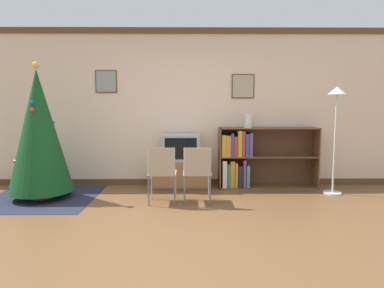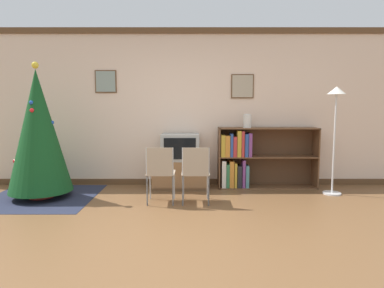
{
  "view_description": "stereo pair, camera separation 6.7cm",
  "coord_description": "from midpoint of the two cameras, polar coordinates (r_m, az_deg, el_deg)",
  "views": [
    {
      "loc": [
        0.21,
        -3.53,
        1.4
      ],
      "look_at": [
        0.26,
        1.33,
        0.85
      ],
      "focal_mm": 32.0,
      "sensor_mm": 36.0,
      "label": 1
    },
    {
      "loc": [
        0.28,
        -3.53,
        1.4
      ],
      "look_at": [
        0.26,
        1.33,
        0.85
      ],
      "focal_mm": 32.0,
      "sensor_mm": 36.0,
      "label": 2
    }
  ],
  "objects": [
    {
      "name": "television",
      "position": [
        5.72,
        -2.18,
        -0.5
      ],
      "size": [
        0.63,
        0.47,
        0.44
      ],
      "color": "#9E9E99",
      "rests_on": "tv_console"
    },
    {
      "name": "tv_console",
      "position": [
        5.8,
        -2.16,
        -5.01
      ],
      "size": [
        0.92,
        0.48,
        0.48
      ],
      "color": "brown",
      "rests_on": "ground_plane"
    },
    {
      "name": "ground_plane",
      "position": [
        3.81,
        -4.36,
        -15.13
      ],
      "size": [
        24.0,
        24.0,
        0.0
      ],
      "primitive_type": "plane",
      "color": "brown"
    },
    {
      "name": "standing_lamp",
      "position": [
        5.75,
        22.59,
        4.94
      ],
      "size": [
        0.28,
        0.28,
        1.68
      ],
      "color": "silver",
      "rests_on": "ground_plane"
    },
    {
      "name": "area_rug",
      "position": [
        5.72,
        -23.97,
        -8.19
      ],
      "size": [
        1.59,
        1.62,
        0.01
      ],
      "color": "#23283D",
      "rests_on": "ground_plane"
    },
    {
      "name": "bookshelf",
      "position": [
        5.9,
        9.23,
        -2.32
      ],
      "size": [
        1.66,
        0.36,
        1.02
      ],
      "color": "brown",
      "rests_on": "ground_plane"
    },
    {
      "name": "christmas_tree",
      "position": [
        5.56,
        -24.45,
        1.91
      ],
      "size": [
        0.93,
        0.93,
        2.02
      ],
      "color": "maroon",
      "rests_on": "area_rug"
    },
    {
      "name": "wall_back",
      "position": [
        5.99,
        -2.91,
        6.04
      ],
      "size": [
        8.01,
        0.11,
        2.7
      ],
      "color": "beige",
      "rests_on": "ground_plane"
    },
    {
      "name": "vase",
      "position": [
        5.8,
        8.98,
        3.85
      ],
      "size": [
        0.14,
        0.14,
        0.23
      ],
      "color": "silver",
      "rests_on": "bookshelf"
    },
    {
      "name": "folding_chair_right",
      "position": [
        4.83,
        0.48,
        -4.56
      ],
      "size": [
        0.4,
        0.4,
        0.82
      ],
      "color": "tan",
      "rests_on": "ground_plane"
    },
    {
      "name": "folding_chair_left",
      "position": [
        4.85,
        -5.43,
        -4.55
      ],
      "size": [
        0.4,
        0.4,
        0.82
      ],
      "color": "tan",
      "rests_on": "ground_plane"
    }
  ]
}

